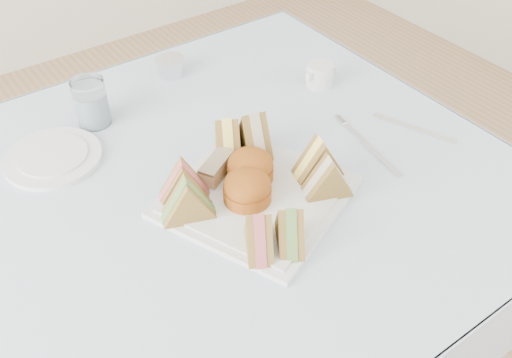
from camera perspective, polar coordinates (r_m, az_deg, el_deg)
table at (r=1.40m, az=-1.62°, el=-10.85°), size 0.90×0.90×0.74m
tablecloth at (r=1.13m, az=-1.98°, el=0.79°), size 1.02×1.02×0.01m
serving_plate at (r=1.06m, az=0.00°, el=-1.78°), size 0.39×0.39×0.01m
sandwich_fl_a at (r=0.93m, az=0.26°, el=-5.26°), size 0.08×0.10×0.08m
sandwich_fl_b at (r=0.94m, az=3.42°, el=-4.70°), size 0.08×0.10×0.08m
sandwich_fr_a at (r=1.08m, az=6.33°, el=2.20°), size 0.11×0.07×0.09m
sandwich_fr_b at (r=1.04m, az=7.25°, el=0.29°), size 0.10×0.08×0.08m
sandwich_bl_a at (r=0.99m, az=-6.86°, el=-1.95°), size 0.11×0.08×0.09m
sandwich_bl_b at (r=1.03m, az=-7.29°, el=-0.05°), size 0.10×0.08×0.08m
sandwich_br_a at (r=1.13m, az=-0.22°, el=4.73°), size 0.07×0.11×0.09m
sandwich_br_b at (r=1.12m, az=-2.88°, el=4.24°), size 0.09×0.11×0.09m
scone_left at (r=1.02m, az=-0.88°, el=-0.91°), size 0.11×0.11×0.06m
scone_right at (r=1.07m, az=-0.57°, el=1.22°), size 0.12×0.12×0.06m
pastry_slice at (r=1.08m, az=-3.96°, el=1.11°), size 0.09×0.07×0.04m
side_plate at (r=1.22m, az=-19.62°, el=2.03°), size 0.20×0.20×0.01m
water_glass at (r=1.27m, az=-16.17°, el=7.37°), size 0.09×0.09×0.10m
tea_strainer at (r=1.42m, az=-8.55°, el=11.00°), size 0.09×0.09×0.04m
knife at (r=1.28m, az=15.54°, el=4.90°), size 0.08×0.18×0.00m
fork at (r=1.20m, az=11.46°, el=2.96°), size 0.04×0.19×0.00m
creamer_jug at (r=1.37m, az=6.38°, el=10.32°), size 0.07×0.07×0.06m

